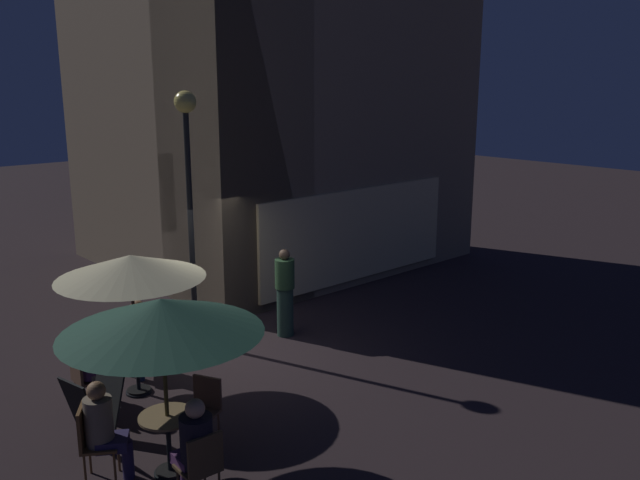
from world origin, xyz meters
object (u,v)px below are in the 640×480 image
street_lamp_near_corner (188,160)px  patron_seated_0 (104,425)px  menu_sandwich_board (95,407)px  cafe_table_0 (168,433)px  cafe_chair_4 (84,376)px  cafe_chair_0 (91,437)px  patron_seated_3 (92,361)px  patron_standing_4 (285,293)px  patio_umbrella_0 (161,317)px  cafe_chair_2 (204,405)px  cafe_table_1 (137,358)px  cafe_chair_3 (140,340)px  cafe_chair_1 (202,463)px  patio_umbrella_1 (131,267)px  patron_seated_2 (139,333)px  patron_seated_1 (195,443)px

street_lamp_near_corner → patron_seated_0: bearing=-136.1°
menu_sandwich_board → cafe_table_0: (0.34, -1.33, 0.06)m
cafe_table_0 → cafe_chair_4: bearing=91.8°
cafe_chair_0 → cafe_table_0: bearing=0.0°
patron_seated_3 → patron_standing_4: 3.90m
patio_umbrella_0 → street_lamp_near_corner: bearing=53.8°
patron_seated_0 → cafe_table_0: bearing=0.0°
cafe_chair_4 → patron_standing_4: 4.04m
cafe_chair_0 → cafe_chair_2: cafe_chair_0 is taller
street_lamp_near_corner → cafe_table_1: size_ratio=5.81×
menu_sandwich_board → cafe_chair_3: bearing=35.9°
cafe_table_0 → cafe_chair_3: (1.18, 2.98, -0.02)m
patron_seated_0 → cafe_chair_1: bearing=-32.3°
patio_umbrella_1 → cafe_chair_2: patio_umbrella_1 is taller
patron_seated_2 → patio_umbrella_0: bearing=9.5°
patio_umbrella_0 → cafe_chair_3: size_ratio=2.65×
cafe_chair_4 → cafe_chair_2: bearing=-65.4°
cafe_chair_0 → patron_seated_0: 0.21m
cafe_table_0 → cafe_chair_2: cafe_chair_2 is taller
cafe_table_0 → cafe_chair_0: cafe_chair_0 is taller
street_lamp_near_corner → cafe_chair_4: size_ratio=5.27×
patio_umbrella_0 → cafe_chair_2: 1.72m
patron_seated_0 → cafe_table_1: bearing=86.3°
cafe_chair_1 → patron_seated_3: patron_seated_3 is taller
patio_umbrella_0 → patio_umbrella_1: 2.39m
cafe_table_0 → cafe_chair_3: 3.21m
patron_seated_0 → patron_seated_1: 1.23m
patio_umbrella_0 → patron_seated_0: size_ratio=1.86×
cafe_chair_1 → cafe_table_0: bearing=0.0°
cafe_chair_3 → patron_standing_4: bearing=112.8°
cafe_chair_1 → patron_standing_4: patron_standing_4 is taller
patron_seated_1 → patron_seated_3: (0.10, 2.97, -0.01)m
patio_umbrella_0 → patron_seated_3: bearing=88.5°
patron_seated_1 → menu_sandwich_board: bearing=11.9°
patio_umbrella_0 → patron_seated_1: size_ratio=1.85×
patio_umbrella_1 → menu_sandwich_board: bearing=-139.4°
patron_standing_4 → cafe_table_1: bearing=159.2°
cafe_table_0 → patio_umbrella_0: patio_umbrella_0 is taller
cafe_chair_3 → cafe_chair_4: (-1.25, -0.69, -0.01)m
cafe_chair_3 → patron_seated_1: patron_seated_1 is taller
menu_sandwich_board → patron_seated_3: 1.06m
cafe_table_1 → cafe_chair_3: 0.83m
street_lamp_near_corner → cafe_table_0: bearing=-126.2°
cafe_chair_1 → patron_seated_3: 3.12m
cafe_table_1 → patron_seated_3: 0.71m
patio_umbrella_0 → cafe_chair_4: patio_umbrella_0 is taller
cafe_chair_3 → cafe_chair_4: bearing=-30.6°
patron_seated_3 → patron_seated_1: bearing=-90.2°
patio_umbrella_0 → patio_umbrella_1: (0.75, 2.27, -0.03)m
street_lamp_near_corner → cafe_chair_2: size_ratio=5.11×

